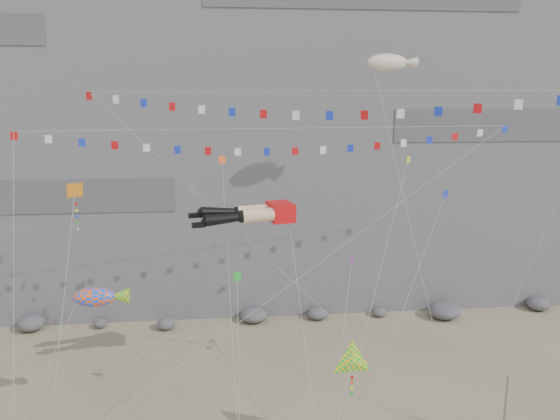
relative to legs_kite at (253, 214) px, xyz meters
name	(u,v)px	position (x,y,z in m)	size (l,w,h in m)	color
cliff	(245,56)	(0.62, 27.95, 11.90)	(80.00, 28.00, 50.00)	slate
talus_boulders	(254,315)	(0.62, 12.95, -12.50)	(60.00, 3.00, 1.20)	#5D5D62
anchor_pole_right	(505,410)	(14.63, -6.81, -10.91)	(0.12, 0.12, 4.37)	gray
legs_kite	(253,214)	(0.00, 0.00, 0.00)	(7.21, 14.05, 18.32)	red
flag_banner_upper	(281,129)	(2.27, 4.63, 5.24)	(35.75, 14.60, 27.25)	red
flag_banner_lower	(313,91)	(3.68, -1.05, 7.82)	(29.60, 12.28, 23.48)	red
harlequin_kite	(75,191)	(-11.05, -0.55, 1.79)	(2.05, 7.51, 16.30)	red
fish_windsock	(94,297)	(-9.74, -2.98, -4.27)	(6.69, 4.61, 10.74)	#F1520C
delta_kite	(353,362)	(5.13, -7.13, -7.12)	(4.62, 5.85, 8.67)	yellow
blimp_windsock	(388,63)	(10.63, 6.78, 9.98)	(4.35, 14.30, 26.66)	beige
small_kite_a	(222,165)	(-1.98, 4.20, 2.73)	(1.39, 15.75, 22.07)	#EC4E13
small_kite_b	(351,263)	(6.69, 0.25, -3.63)	(4.18, 10.94, 14.65)	purple
small_kite_c	(237,280)	(-1.19, -3.52, -3.28)	(1.05, 9.41, 13.28)	green
small_kite_d	(407,167)	(11.36, 3.49, 2.52)	(9.19, 14.76, 23.04)	yellow
small_kite_e	(444,198)	(12.00, -2.10, 1.21)	(8.60, 7.76, 17.95)	#162DC7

